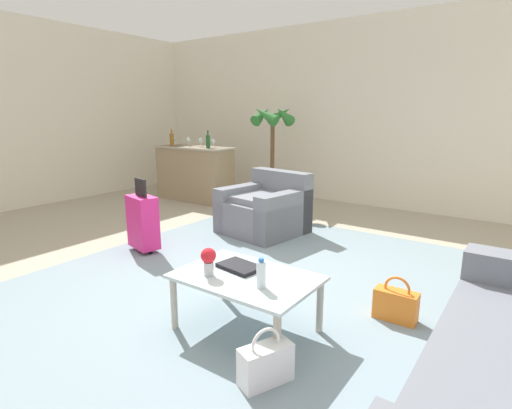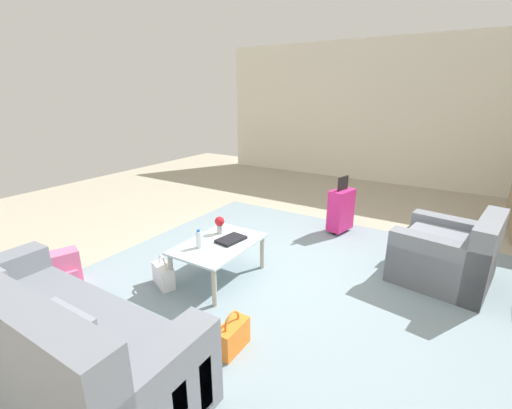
{
  "view_description": "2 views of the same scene",
  "coord_description": "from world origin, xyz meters",
  "px_view_note": "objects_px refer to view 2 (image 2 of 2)",
  "views": [
    {
      "loc": [
        2.0,
        -2.63,
        1.56
      ],
      "look_at": [
        -0.01,
        0.2,
        0.77
      ],
      "focal_mm": 28.0,
      "sensor_mm": 36.0,
      "label": 1
    },
    {
      "loc": [
        3.07,
        1.64,
        1.98
      ],
      "look_at": [
        0.26,
        -0.11,
        0.9
      ],
      "focal_mm": 24.0,
      "sensor_mm": 36.0,
      "label": 2
    }
  ],
  "objects_px": {
    "water_bottle": "(199,239)",
    "coffee_table_book": "(231,239)",
    "backpack_pink": "(65,270)",
    "handbag_white": "(163,275)",
    "couch": "(47,347)",
    "coffee_table": "(219,247)",
    "suitcase_magenta": "(341,209)",
    "armchair": "(450,256)",
    "flower_vase": "(220,223)",
    "handbag_orange": "(232,336)"
  },
  "relations": [
    {
      "from": "water_bottle",
      "to": "flower_vase",
      "type": "xyz_separation_m",
      "value": [
        -0.42,
        -0.05,
        0.03
      ]
    },
    {
      "from": "couch",
      "to": "water_bottle",
      "type": "distance_m",
      "value": 1.61
    },
    {
      "from": "armchair",
      "to": "coffee_table_book",
      "type": "xyz_separation_m",
      "value": [
        1.17,
        -2.09,
        0.15
      ]
    },
    {
      "from": "flower_vase",
      "to": "suitcase_magenta",
      "type": "height_order",
      "value": "suitcase_magenta"
    },
    {
      "from": "handbag_white",
      "to": "armchair",
      "type": "bearing_deg",
      "value": 124.02
    },
    {
      "from": "handbag_orange",
      "to": "backpack_pink",
      "type": "relative_size",
      "value": 0.89
    },
    {
      "from": "coffee_table",
      "to": "suitcase_magenta",
      "type": "height_order",
      "value": "suitcase_magenta"
    },
    {
      "from": "coffee_table_book",
      "to": "backpack_pink",
      "type": "xyz_separation_m",
      "value": [
        1.12,
        -1.37,
        -0.25
      ]
    },
    {
      "from": "flower_vase",
      "to": "backpack_pink",
      "type": "distance_m",
      "value": 1.71
    },
    {
      "from": "coffee_table",
      "to": "backpack_pink",
      "type": "relative_size",
      "value": 2.49
    },
    {
      "from": "couch",
      "to": "handbag_white",
      "type": "distance_m",
      "value": 1.39
    },
    {
      "from": "flower_vase",
      "to": "suitcase_magenta",
      "type": "relative_size",
      "value": 0.24
    },
    {
      "from": "couch",
      "to": "handbag_orange",
      "type": "height_order",
      "value": "couch"
    },
    {
      "from": "suitcase_magenta",
      "to": "handbag_orange",
      "type": "xyz_separation_m",
      "value": [
        2.85,
        0.08,
        -0.23
      ]
    },
    {
      "from": "coffee_table",
      "to": "flower_vase",
      "type": "relative_size",
      "value": 4.86
    },
    {
      "from": "coffee_table_book",
      "to": "suitcase_magenta",
      "type": "height_order",
      "value": "suitcase_magenta"
    },
    {
      "from": "armchair",
      "to": "handbag_orange",
      "type": "height_order",
      "value": "armchair"
    },
    {
      "from": "coffee_table",
      "to": "suitcase_magenta",
      "type": "distance_m",
      "value": 2.12
    },
    {
      "from": "coffee_table",
      "to": "coffee_table_book",
      "type": "relative_size",
      "value": 3.15
    },
    {
      "from": "water_bottle",
      "to": "handbag_white",
      "type": "height_order",
      "value": "water_bottle"
    },
    {
      "from": "coffee_table",
      "to": "handbag_orange",
      "type": "xyz_separation_m",
      "value": [
        0.85,
        0.78,
        -0.24
      ]
    },
    {
      "from": "flower_vase",
      "to": "handbag_orange",
      "type": "relative_size",
      "value": 0.57
    },
    {
      "from": "couch",
      "to": "handbag_white",
      "type": "xyz_separation_m",
      "value": [
        -1.35,
        -0.31,
        -0.19
      ]
    },
    {
      "from": "coffee_table",
      "to": "water_bottle",
      "type": "distance_m",
      "value": 0.27
    },
    {
      "from": "water_bottle",
      "to": "suitcase_magenta",
      "type": "bearing_deg",
      "value": 160.02
    },
    {
      "from": "couch",
      "to": "flower_vase",
      "type": "relative_size",
      "value": 10.78
    },
    {
      "from": "coffee_table",
      "to": "suitcase_magenta",
      "type": "relative_size",
      "value": 1.17
    },
    {
      "from": "water_bottle",
      "to": "coffee_table",
      "type": "bearing_deg",
      "value": 153.43
    },
    {
      "from": "water_bottle",
      "to": "coffee_table_book",
      "type": "distance_m",
      "value": 0.38
    },
    {
      "from": "couch",
      "to": "coffee_table",
      "type": "xyz_separation_m",
      "value": [
        -1.8,
        0.1,
        0.05
      ]
    },
    {
      "from": "suitcase_magenta",
      "to": "flower_vase",
      "type": "bearing_deg",
      "value": -25.53
    },
    {
      "from": "suitcase_magenta",
      "to": "handbag_orange",
      "type": "height_order",
      "value": "suitcase_magenta"
    },
    {
      "from": "coffee_table",
      "to": "coffee_table_book",
      "type": "height_order",
      "value": "coffee_table_book"
    },
    {
      "from": "backpack_pink",
      "to": "couch",
      "type": "bearing_deg",
      "value": 56.37
    },
    {
      "from": "handbag_orange",
      "to": "coffee_table_book",
      "type": "bearing_deg",
      "value": -143.92
    },
    {
      "from": "flower_vase",
      "to": "handbag_white",
      "type": "relative_size",
      "value": 0.57
    },
    {
      "from": "armchair",
      "to": "couch",
      "type": "bearing_deg",
      "value": -36.3
    },
    {
      "from": "coffee_table",
      "to": "handbag_orange",
      "type": "distance_m",
      "value": 1.18
    },
    {
      "from": "flower_vase",
      "to": "coffee_table_book",
      "type": "bearing_deg",
      "value": 66.5
    },
    {
      "from": "couch",
      "to": "suitcase_magenta",
      "type": "bearing_deg",
      "value": 168.1
    },
    {
      "from": "backpack_pink",
      "to": "handbag_white",
      "type": "bearing_deg",
      "value": 122.19
    },
    {
      "from": "flower_vase",
      "to": "handbag_white",
      "type": "bearing_deg",
      "value": -21.13
    },
    {
      "from": "handbag_white",
      "to": "couch",
      "type": "bearing_deg",
      "value": 12.89
    },
    {
      "from": "water_bottle",
      "to": "backpack_pink",
      "type": "height_order",
      "value": "water_bottle"
    },
    {
      "from": "armchair",
      "to": "flower_vase",
      "type": "height_order",
      "value": "armchair"
    },
    {
      "from": "water_bottle",
      "to": "couch",
      "type": "bearing_deg",
      "value": 0.0
    },
    {
      "from": "water_bottle",
      "to": "coffee_table_book",
      "type": "height_order",
      "value": "water_bottle"
    },
    {
      "from": "armchair",
      "to": "coffee_table",
      "type": "height_order",
      "value": "armchair"
    },
    {
      "from": "backpack_pink",
      "to": "handbag_orange",
      "type": "bearing_deg",
      "value": 94.35
    },
    {
      "from": "handbag_orange",
      "to": "armchair",
      "type": "bearing_deg",
      "value": 147.08
    }
  ]
}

